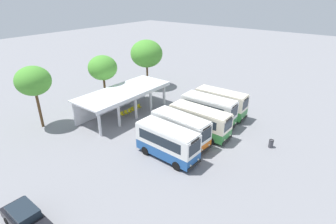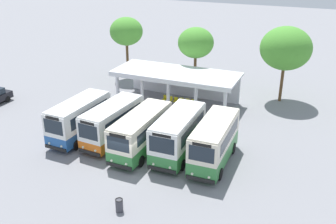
% 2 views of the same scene
% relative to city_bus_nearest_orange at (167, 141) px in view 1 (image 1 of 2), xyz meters
% --- Properties ---
extents(ground_plane, '(180.00, 180.00, 0.00)m').
position_rel_city_bus_nearest_orange_xyz_m(ground_plane, '(6.13, -3.14, -1.85)').
color(ground_plane, gray).
extents(city_bus_nearest_orange, '(2.50, 6.66, 3.37)m').
position_rel_city_bus_nearest_orange_xyz_m(city_bus_nearest_orange, '(0.00, 0.00, 0.00)').
color(city_bus_nearest_orange, black).
rests_on(city_bus_nearest_orange, ground).
extents(city_bus_second_in_row, '(2.63, 6.81, 3.29)m').
position_rel_city_bus_nearest_orange_xyz_m(city_bus_second_in_row, '(2.97, 0.54, -0.04)').
color(city_bus_second_in_row, black).
rests_on(city_bus_second_in_row, ground).
extents(city_bus_middle_cream, '(2.44, 7.28, 3.22)m').
position_rel_city_bus_nearest_orange_xyz_m(city_bus_middle_cream, '(5.95, -0.03, -0.07)').
color(city_bus_middle_cream, black).
rests_on(city_bus_middle_cream, ground).
extents(city_bus_fourth_amber, '(2.57, 6.78, 3.50)m').
position_rel_city_bus_nearest_orange_xyz_m(city_bus_fourth_amber, '(8.92, 0.51, 0.07)').
color(city_bus_fourth_amber, black).
rests_on(city_bus_fourth_amber, ground).
extents(city_bus_fifth_blue, '(2.45, 6.82, 3.45)m').
position_rel_city_bus_nearest_orange_xyz_m(city_bus_fifth_blue, '(11.89, 0.42, 0.04)').
color(city_bus_fifth_blue, black).
rests_on(city_bus_fifth_blue, ground).
extents(parked_car_flank, '(1.89, 4.41, 1.62)m').
position_rel_city_bus_nearest_orange_xyz_m(parked_car_flank, '(-12.88, 2.51, -1.02)').
color(parked_car_flank, black).
rests_on(parked_car_flank, ground).
extents(terminal_canopy, '(13.00, 5.24, 3.40)m').
position_rel_city_bus_nearest_orange_xyz_m(terminal_canopy, '(4.55, 11.30, 0.73)').
color(terminal_canopy, silver).
rests_on(terminal_canopy, ground).
extents(waiting_chair_end_by_column, '(0.46, 0.46, 0.86)m').
position_rel_city_bus_nearest_orange_xyz_m(waiting_chair_end_by_column, '(3.52, 10.20, -1.33)').
color(waiting_chair_end_by_column, slate).
rests_on(waiting_chair_end_by_column, ground).
extents(waiting_chair_second_from_end, '(0.46, 0.46, 0.86)m').
position_rel_city_bus_nearest_orange_xyz_m(waiting_chair_second_from_end, '(4.15, 10.14, -1.33)').
color(waiting_chair_second_from_end, slate).
rests_on(waiting_chair_second_from_end, ground).
extents(waiting_chair_middle_seat, '(0.46, 0.46, 0.86)m').
position_rel_city_bus_nearest_orange_xyz_m(waiting_chair_middle_seat, '(4.78, 10.11, -1.33)').
color(waiting_chair_middle_seat, slate).
rests_on(waiting_chair_middle_seat, ground).
extents(waiting_chair_fourth_seat, '(0.46, 0.46, 0.86)m').
position_rel_city_bus_nearest_orange_xyz_m(waiting_chair_fourth_seat, '(5.41, 10.17, -1.33)').
color(waiting_chair_fourth_seat, slate).
rests_on(waiting_chair_fourth_seat, ground).
extents(waiting_chair_fifth_seat, '(0.46, 0.46, 0.86)m').
position_rel_city_bus_nearest_orange_xyz_m(waiting_chair_fifth_seat, '(6.04, 10.19, -1.33)').
color(waiting_chair_fifth_seat, slate).
rests_on(waiting_chair_fifth_seat, ground).
extents(waiting_chair_far_end_seat, '(0.46, 0.46, 0.86)m').
position_rel_city_bus_nearest_orange_xyz_m(waiting_chair_far_end_seat, '(6.67, 10.17, -1.33)').
color(waiting_chair_far_end_seat, slate).
rests_on(waiting_chair_far_end_seat, ground).
extents(roadside_tree_behind_canopy, '(3.97, 3.97, 7.24)m').
position_rel_city_bus_nearest_orange_xyz_m(roadside_tree_behind_canopy, '(5.05, 15.20, 3.67)').
color(roadside_tree_behind_canopy, brown).
rests_on(roadside_tree_behind_canopy, ground).
extents(roadside_tree_east_of_canopy, '(5.24, 5.24, 7.98)m').
position_rel_city_bus_nearest_orange_xyz_m(roadside_tree_east_of_canopy, '(14.60, 15.69, 3.89)').
color(roadside_tree_east_of_canopy, brown).
rests_on(roadside_tree_east_of_canopy, ground).
extents(roadside_tree_west_of_canopy, '(3.97, 3.97, 7.56)m').
position_rel_city_bus_nearest_orange_xyz_m(roadside_tree_west_of_canopy, '(-4.17, 16.15, 3.99)').
color(roadside_tree_west_of_canopy, brown).
rests_on(roadside_tree_west_of_canopy, ground).
extents(litter_bin_apron, '(0.49, 0.49, 0.90)m').
position_rel_city_bus_nearest_orange_xyz_m(litter_bin_apron, '(8.21, -7.58, -1.40)').
color(litter_bin_apron, '#3F3F47').
rests_on(litter_bin_apron, ground).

